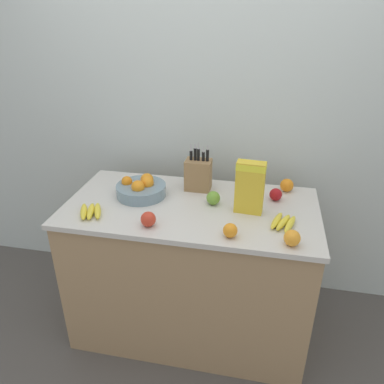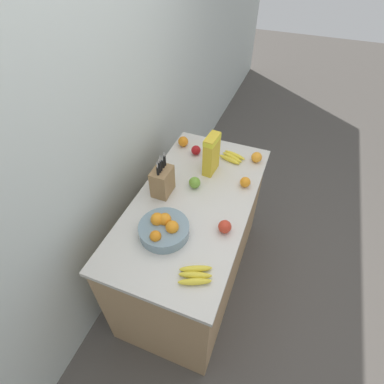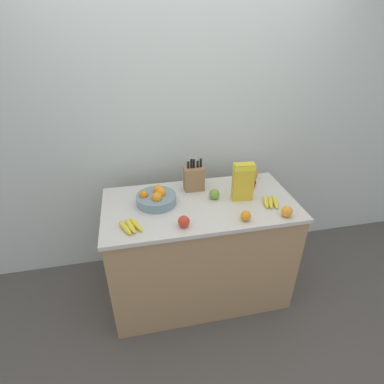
{
  "view_description": "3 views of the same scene",
  "coord_description": "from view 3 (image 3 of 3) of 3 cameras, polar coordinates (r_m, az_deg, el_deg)",
  "views": [
    {
      "loc": [
        0.38,
        -1.84,
        1.94
      ],
      "look_at": [
        0.01,
        -0.0,
        1.0
      ],
      "focal_mm": 35.0,
      "sensor_mm": 36.0,
      "label": 1
    },
    {
      "loc": [
        -1.27,
        -0.49,
        2.33
      ],
      "look_at": [
        0.01,
        0.01,
        0.98
      ],
      "focal_mm": 28.0,
      "sensor_mm": 36.0,
      "label": 2
    },
    {
      "loc": [
        -0.44,
        -1.84,
        2.12
      ],
      "look_at": [
        -0.06,
        -0.02,
        1.03
      ],
      "focal_mm": 28.0,
      "sensor_mm": 36.0,
      "label": 3
    }
  ],
  "objects": [
    {
      "name": "fruit_bowl",
      "position": [
        2.23,
        -6.79,
        -1.14
      ],
      "size": [
        0.3,
        0.3,
        0.12
      ],
      "color": "gray",
      "rests_on": "counter"
    },
    {
      "name": "apple_rear",
      "position": [
        2.49,
        11.29,
        1.8
      ],
      "size": [
        0.07,
        0.07,
        0.07
      ],
      "primitive_type": "sphere",
      "color": "#A31419",
      "rests_on": "counter"
    },
    {
      "name": "counter",
      "position": [
        2.52,
        1.37,
        -10.92
      ],
      "size": [
        1.44,
        0.74,
        0.92
      ],
      "color": "tan",
      "rests_on": "ground_plane"
    },
    {
      "name": "knife_block",
      "position": [
        2.38,
        0.46,
        2.71
      ],
      "size": [
        0.16,
        0.11,
        0.3
      ],
      "color": "#937047",
      "rests_on": "counter"
    },
    {
      "name": "banana_bunch_right",
      "position": [
        2.3,
        14.74,
        -1.78
      ],
      "size": [
        0.15,
        0.2,
        0.03
      ],
      "rotation": [
        0.0,
        0.0,
        1.25
      ],
      "color": "yellow",
      "rests_on": "counter"
    },
    {
      "name": "apple_near_bananas",
      "position": [
        2.28,
        4.28,
        -0.39
      ],
      "size": [
        0.08,
        0.08,
        0.08
      ],
      "primitive_type": "sphere",
      "color": "#6B9E33",
      "rests_on": "counter"
    },
    {
      "name": "apple_leftmost",
      "position": [
        1.98,
        -1.57,
        -5.64
      ],
      "size": [
        0.08,
        0.08,
        0.08
      ],
      "primitive_type": "sphere",
      "color": "red",
      "rests_on": "counter"
    },
    {
      "name": "orange_front_center",
      "position": [
        2.07,
        10.2,
        -4.48
      ],
      "size": [
        0.07,
        0.07,
        0.07
      ],
      "primitive_type": "sphere",
      "color": "orange",
      "rests_on": "counter"
    },
    {
      "name": "cereal_box",
      "position": [
        2.24,
        9.71,
        2.23
      ],
      "size": [
        0.16,
        0.08,
        0.29
      ],
      "rotation": [
        0.0,
        0.0,
        -0.08
      ],
      "color": "gold",
      "rests_on": "counter"
    },
    {
      "name": "banana_bunch_left",
      "position": [
        2.02,
        -11.63,
        -6.34
      ],
      "size": [
        0.18,
        0.2,
        0.04
      ],
      "rotation": [
        0.0,
        0.0,
        5.0
      ],
      "color": "yellow",
      "rests_on": "counter"
    },
    {
      "name": "orange_front_left",
      "position": [
        2.18,
        17.6,
        -3.55
      ],
      "size": [
        0.08,
        0.08,
        0.08
      ],
      "primitive_type": "sphere",
      "color": "orange",
      "rests_on": "counter"
    },
    {
      "name": "wall_back",
      "position": [
        2.6,
        -1.37,
        11.93
      ],
      "size": [
        9.0,
        0.06,
        2.6
      ],
      "color": "silver",
      "rests_on": "ground_plane"
    },
    {
      "name": "ground_plane",
      "position": [
        2.84,
        1.25,
        -17.92
      ],
      "size": [
        14.0,
        14.0,
        0.0
      ],
      "primitive_type": "plane",
      "color": "#514C47"
    },
    {
      "name": "orange_by_cereal",
      "position": [
        2.62,
        11.57,
        3.37
      ],
      "size": [
        0.08,
        0.08,
        0.08
      ],
      "primitive_type": "sphere",
      "color": "orange",
      "rests_on": "counter"
    }
  ]
}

